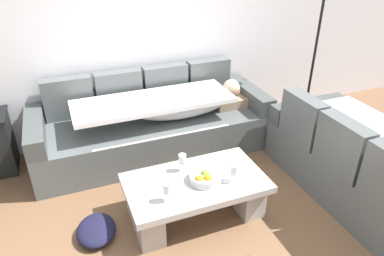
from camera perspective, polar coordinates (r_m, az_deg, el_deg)
The scene contains 12 objects.
ground_plane at distance 3.01m, azimuth 2.47°, elevation -19.03°, with size 14.00×14.00×0.00m, color brown.
back_wall at distance 4.17m, azimuth -9.62°, elevation 16.16°, with size 9.00×0.10×2.70m, color white.
couch_along_wall at distance 4.06m, azimuth -5.69°, elevation 0.62°, with size 2.60×0.92×0.88m.
couch_near_window at distance 3.67m, azimuth 26.38°, elevation -5.78°, with size 0.92×1.99×0.88m.
coffee_table at distance 3.15m, azimuth 0.56°, elevation -10.42°, with size 1.20×0.68×0.38m.
fruit_bowl at distance 3.03m, azimuth 2.14°, elevation -7.91°, with size 0.28×0.28×0.10m.
wine_glass_near_left at distance 2.79m, azimuth -4.00°, elevation -9.72°, with size 0.07×0.07×0.17m.
wine_glass_near_right at distance 3.01m, azimuth 6.76°, elevation -6.74°, with size 0.07×0.07×0.17m.
wine_glass_far_back at distance 3.12m, azimuth -1.55°, elevation -5.08°, with size 0.07×0.07×0.17m.
open_magazine at distance 3.12m, azimuth 4.54°, elevation -7.63°, with size 0.28×0.21×0.01m, color white.
floor_lamp at distance 4.61m, azimuth 19.27°, elevation 13.17°, with size 0.33×0.31×1.95m.
crumpled_garment at distance 3.18m, azimuth -15.10°, elevation -15.51°, with size 0.40×0.32×0.12m, color #191933.
Camera 1 is at (-0.86, -1.84, 2.23)m, focal length 33.26 mm.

